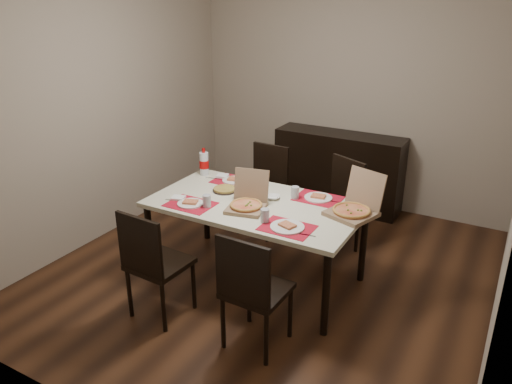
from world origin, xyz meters
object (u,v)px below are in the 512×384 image
(pizza_box_center, at_px, (247,203))
(soda_bottle, at_px, (204,164))
(chair_far_left, at_px, (265,185))
(chair_far_right, at_px, (338,201))
(chair_near_right, at_px, (252,288))
(dining_table, at_px, (256,210))
(dip_bowl, at_px, (273,197))
(chair_near_left, at_px, (153,261))
(sideboard, at_px, (338,170))

(pizza_box_center, relative_size, soda_bottle, 1.43)
(chair_far_left, distance_m, chair_far_right, 0.84)
(chair_near_right, distance_m, pizza_box_center, 0.88)
(dining_table, bearing_deg, chair_near_right, -62.54)
(chair_near_right, distance_m, soda_bottle, 1.75)
(dining_table, xyz_separation_m, chair_near_right, (0.44, -0.84, -0.17))
(dip_bowl, bearing_deg, chair_near_right, -70.47)
(dining_table, distance_m, pizza_box_center, 0.18)
(pizza_box_center, distance_m, soda_bottle, 0.92)
(pizza_box_center, distance_m, dip_bowl, 0.30)
(dining_table, height_order, dip_bowl, dip_bowl)
(pizza_box_center, bearing_deg, dining_table, 87.10)
(chair_near_left, relative_size, chair_far_right, 1.00)
(dining_table, relative_size, pizza_box_center, 4.62)
(chair_near_right, relative_size, dip_bowl, 7.69)
(pizza_box_center, bearing_deg, chair_near_left, -118.45)
(dining_table, xyz_separation_m, pizza_box_center, (-0.01, -0.14, 0.12))
(chair_far_left, bearing_deg, soda_bottle, -122.51)
(chair_near_left, height_order, chair_far_left, same)
(dining_table, xyz_separation_m, chair_near_left, (-0.41, -0.89, -0.17))
(sideboard, relative_size, dip_bowl, 12.40)
(chair_near_left, relative_size, chair_far_left, 1.00)
(chair_near_left, xyz_separation_m, chair_far_left, (-0.00, 1.83, 0.00))
(chair_near_right, height_order, dip_bowl, chair_near_right)
(dining_table, relative_size, dip_bowl, 14.89)
(dining_table, bearing_deg, pizza_box_center, -92.90)
(chair_near_left, distance_m, chair_far_left, 1.83)
(chair_near_left, bearing_deg, chair_far_right, 64.98)
(sideboard, bearing_deg, soda_bottle, -117.77)
(chair_far_left, bearing_deg, chair_near_right, -64.41)
(sideboard, height_order, soda_bottle, soda_bottle)
(chair_near_right, relative_size, chair_far_left, 1.00)
(chair_near_right, xyz_separation_m, pizza_box_center, (-0.44, 0.70, 0.29))
(chair_near_right, relative_size, soda_bottle, 3.42)
(chair_far_left, bearing_deg, dining_table, -66.13)
(dip_bowl, bearing_deg, pizza_box_center, -108.12)
(dip_bowl, bearing_deg, soda_bottle, 166.34)
(dip_bowl, distance_m, soda_bottle, 0.90)
(chair_near_left, bearing_deg, chair_far_left, 90.02)
(chair_far_right, height_order, dip_bowl, chair_far_right)
(dining_table, bearing_deg, sideboard, 88.77)
(dining_table, bearing_deg, dip_bowl, 59.62)
(sideboard, relative_size, dining_table, 0.83)
(sideboard, relative_size, chair_far_right, 1.61)
(chair_far_left, distance_m, dip_bowl, 0.97)
(dining_table, relative_size, chair_near_left, 1.94)
(chair_far_left, height_order, pizza_box_center, pizza_box_center)
(chair_far_left, bearing_deg, sideboard, 65.22)
(chair_near_left, distance_m, dip_bowl, 1.18)
(chair_far_left, height_order, dip_bowl, chair_far_left)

